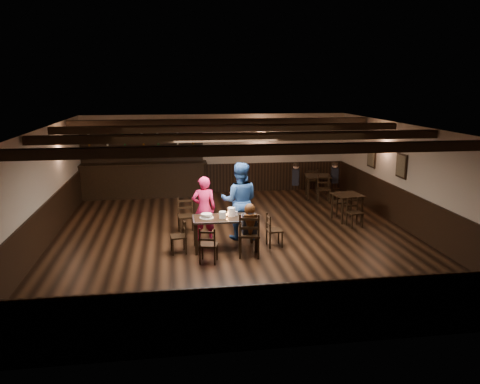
{
  "coord_description": "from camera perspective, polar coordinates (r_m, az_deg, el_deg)",
  "views": [
    {
      "loc": [
        -1.48,
        -10.9,
        3.73
      ],
      "look_at": [
        0.12,
        0.2,
        1.11
      ],
      "focal_mm": 35.0,
      "sensor_mm": 36.0,
      "label": 1
    }
  ],
  "objects": [
    {
      "name": "pepper_shaker",
      "position": [
        10.61,
        0.59,
        -2.87
      ],
      "size": [
        0.04,
        0.04,
        0.09
      ],
      "primitive_type": "cylinder",
      "color": "#A5A8AD",
      "rests_on": "dining_table"
    },
    {
      "name": "plate_stack_b",
      "position": [
        10.7,
        -1.05,
        -2.43
      ],
      "size": [
        0.17,
        0.17,
        0.2
      ],
      "primitive_type": "cylinder",
      "color": "white",
      "rests_on": "dining_table"
    },
    {
      "name": "woman_pink",
      "position": [
        11.25,
        -4.42,
        -2.03
      ],
      "size": [
        0.58,
        0.38,
        1.58
      ],
      "primitive_type": "imported",
      "rotation": [
        0.0,
        0.0,
        3.14
      ],
      "color": "#DC2A60",
      "rests_on": "ground"
    },
    {
      "name": "dining_table",
      "position": [
        10.65,
        -1.84,
        -3.59
      ],
      "size": [
        1.46,
        0.74,
        0.75
      ],
      "color": "black",
      "rests_on": "ground"
    },
    {
      "name": "drink_glass",
      "position": [
        10.77,
        -0.47,
        -2.6
      ],
      "size": [
        0.06,
        0.06,
        0.1
      ],
      "primitive_type": "cylinder",
      "color": "silver",
      "rests_on": "dining_table"
    },
    {
      "name": "menu_blue",
      "position": [
        10.76,
        1.06,
        -2.88
      ],
      "size": [
        0.32,
        0.28,
        0.0
      ],
      "primitive_type": "cube",
      "rotation": [
        0.0,
        0.0,
        -0.41
      ],
      "color": "#100F4F",
      "rests_on": "dining_table"
    },
    {
      "name": "chair_near_left",
      "position": [
        9.88,
        -3.94,
        -6.18
      ],
      "size": [
        0.44,
        0.43,
        0.79
      ],
      "color": "black",
      "rests_on": "ground"
    },
    {
      "name": "menu_red",
      "position": [
        10.62,
        0.74,
        -3.1
      ],
      "size": [
        0.31,
        0.25,
        0.0
      ],
      "primitive_type": "cube",
      "rotation": [
        0.0,
        0.0,
        0.27
      ],
      "color": "maroon",
      "rests_on": "dining_table"
    },
    {
      "name": "cake",
      "position": [
        10.59,
        -4.09,
        -2.94
      ],
      "size": [
        0.32,
        0.32,
        0.1
      ],
      "color": "white",
      "rests_on": "dining_table"
    },
    {
      "name": "chair_far_pushed",
      "position": [
        11.95,
        -6.62,
        -2.51
      ],
      "size": [
        0.45,
        0.43,
        0.89
      ],
      "color": "black",
      "rests_on": "ground"
    },
    {
      "name": "chair_end_right",
      "position": [
        10.9,
        3.89,
        -4.37
      ],
      "size": [
        0.36,
        0.38,
        0.77
      ],
      "color": "black",
      "rests_on": "ground"
    },
    {
      "name": "ground",
      "position": [
        11.61,
        -0.47,
        -5.56
      ],
      "size": [
        10.0,
        10.0,
        0.0
      ],
      "primitive_type": "plane",
      "color": "black",
      "rests_on": "ground"
    },
    {
      "name": "plate_stack_a",
      "position": [
        10.56,
        -2.13,
        -2.79
      ],
      "size": [
        0.16,
        0.16,
        0.15
      ],
      "primitive_type": "cylinder",
      "color": "white",
      "rests_on": "dining_table"
    },
    {
      "name": "back_table_b",
      "position": [
        15.68,
        9.44,
        1.66
      ],
      "size": [
        0.96,
        0.96,
        0.75
      ],
      "color": "black",
      "rests_on": "ground"
    },
    {
      "name": "back_table_a",
      "position": [
        13.19,
        12.96,
        -0.72
      ],
      "size": [
        0.81,
        0.81,
        0.75
      ],
      "color": "black",
      "rests_on": "ground"
    },
    {
      "name": "man_blue",
      "position": [
        11.31,
        -0.05,
        -1.09
      ],
      "size": [
        1.03,
        0.87,
        1.88
      ],
      "primitive_type": "imported",
      "rotation": [
        0.0,
        0.0,
        2.96
      ],
      "color": "navy",
      "rests_on": "ground"
    },
    {
      "name": "salt_shaker",
      "position": [
        10.58,
        0.24,
        -2.92
      ],
      "size": [
        0.04,
        0.04,
        0.09
      ],
      "primitive_type": "cylinder",
      "color": "silver",
      "rests_on": "dining_table"
    },
    {
      "name": "bg_patron_left",
      "position": [
        15.4,
        6.83,
        2.25
      ],
      "size": [
        0.33,
        0.41,
        0.75
      ],
      "color": "black",
      "rests_on": "ground"
    },
    {
      "name": "seated_person",
      "position": [
        10.16,
        1.19,
        -3.58
      ],
      "size": [
        0.31,
        0.47,
        0.76
      ],
      "color": "black",
      "rests_on": "ground"
    },
    {
      "name": "bg_patron_right",
      "position": [
        15.93,
        11.47,
        2.39
      ],
      "size": [
        0.28,
        0.38,
        0.72
      ],
      "color": "black",
      "rests_on": "ground"
    },
    {
      "name": "tea_light",
      "position": [
        10.71,
        -1.67,
        -2.84
      ],
      "size": [
        0.05,
        0.05,
        0.06
      ],
      "color": "#A5A8AD",
      "rests_on": "dining_table"
    },
    {
      "name": "room_shell",
      "position": [
        11.21,
        -0.46,
        2.98
      ],
      "size": [
        9.02,
        10.02,
        2.71
      ],
      "color": "#B8AB98",
      "rests_on": "ground"
    },
    {
      "name": "bar_counter",
      "position": [
        15.93,
        -11.7,
        2.02
      ],
      "size": [
        4.22,
        0.7,
        2.2
      ],
      "color": "black",
      "rests_on": "ground"
    },
    {
      "name": "chair_end_left",
      "position": [
        10.57,
        -7.18,
        -5.03
      ],
      "size": [
        0.38,
        0.4,
        0.77
      ],
      "color": "black",
      "rests_on": "ground"
    },
    {
      "name": "chair_near_right",
      "position": [
        10.16,
        1.15,
        -4.88
      ],
      "size": [
        0.54,
        0.52,
        1.0
      ],
      "color": "black",
      "rests_on": "ground"
    }
  ]
}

